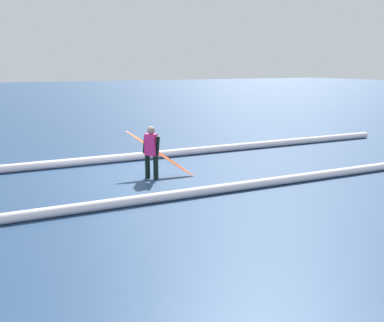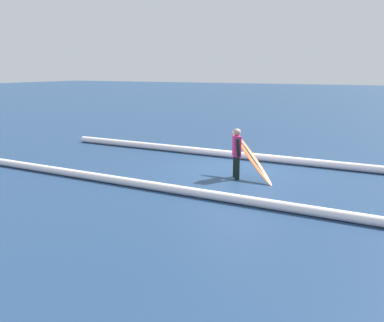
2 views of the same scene
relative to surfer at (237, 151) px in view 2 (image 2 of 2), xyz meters
name	(u,v)px [view 2 (image 2 of 2)]	position (x,y,z in m)	size (l,w,h in m)	color
ground_plane	(234,170)	(0.41, -0.90, -0.83)	(159.81, 159.81, 0.00)	navy
surfer	(237,151)	(0.00, 0.00, 0.00)	(0.35, 0.57, 1.48)	black
surfboard	(251,157)	(-0.37, -0.24, -0.18)	(1.78, 1.35, 1.31)	#E55926
wave_crest_foreground	(305,162)	(-1.45, -2.57, -0.70)	(0.26, 0.26, 19.46)	white
wave_crest_midground	(200,193)	(0.12, 2.17, -0.71)	(0.23, 0.23, 17.96)	white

